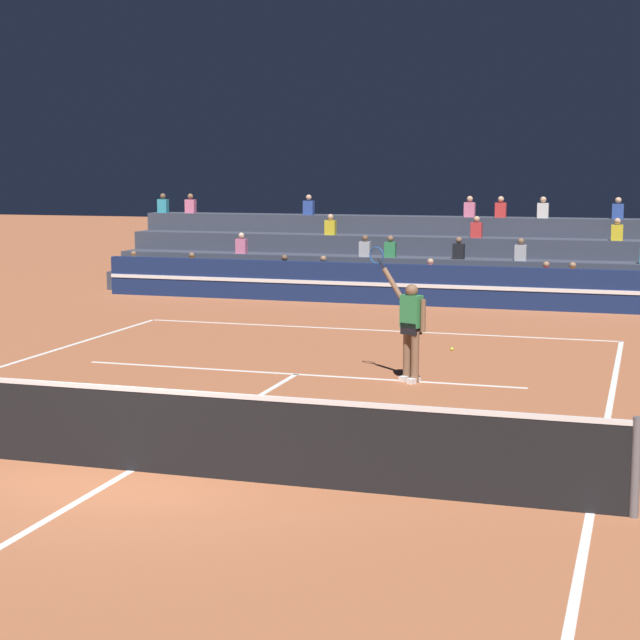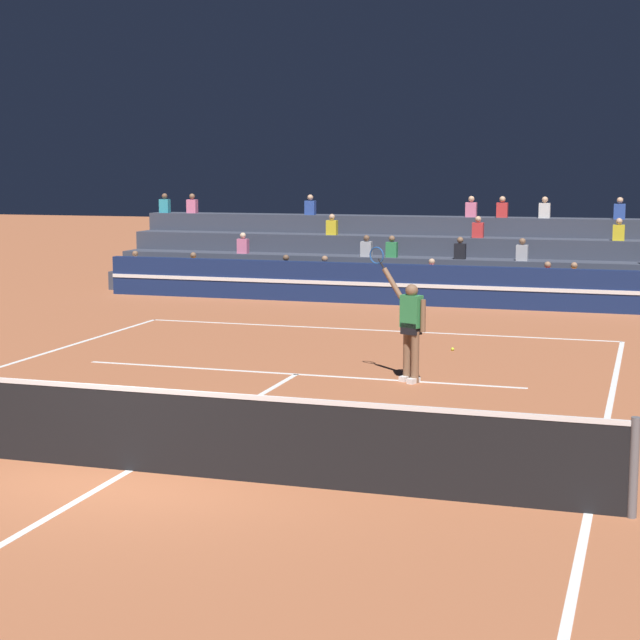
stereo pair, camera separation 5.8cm
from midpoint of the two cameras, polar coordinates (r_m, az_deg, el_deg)
ground_plane at (r=13.50m, az=-9.98°, el=-7.92°), size 120.00×120.00×0.00m
court_lines at (r=13.49m, az=-9.98°, el=-7.90°), size 11.10×23.90×0.01m
tennis_net at (r=13.36m, az=-10.04°, el=-5.67°), size 12.00×0.10×1.10m
sponsor_banner_wall at (r=28.78m, az=5.19°, el=1.87°), size 18.00×0.26×1.10m
bleacher_stand at (r=31.83m, az=6.43°, el=2.97°), size 19.32×3.80×2.83m
tennis_player at (r=18.52m, az=4.91°, el=-0.31°), size 1.17×0.60×2.38m
tennis_ball at (r=21.86m, az=7.16°, el=-1.55°), size 0.07×0.07×0.07m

